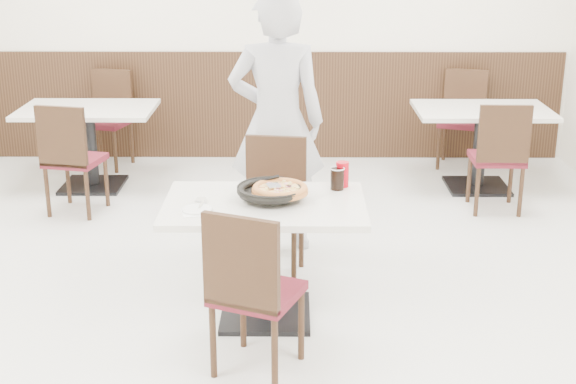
{
  "coord_description": "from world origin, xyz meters",
  "views": [
    {
      "loc": [
        0.22,
        -4.6,
        2.32
      ],
      "look_at": [
        0.19,
        -0.3,
        0.88
      ],
      "focal_mm": 50.0,
      "sensor_mm": 36.0,
      "label": 1
    }
  ],
  "objects_px": {
    "side_plate": "(197,210)",
    "bg_chair_right_far": "(461,120)",
    "bg_table_left": "(90,148)",
    "diner_person": "(277,122)",
    "chair_far": "(272,211)",
    "chair_near": "(257,289)",
    "cola_glass": "(337,179)",
    "pizza": "(280,191)",
    "red_cup": "(342,174)",
    "main_table": "(265,260)",
    "bg_table_right": "(480,149)",
    "bg_chair_left_far": "(105,120)",
    "pizza_pan": "(271,194)",
    "bg_chair_left_near": "(75,158)",
    "bg_chair_right_near": "(497,156)"
  },
  "relations": [
    {
      "from": "side_plate",
      "to": "bg_chair_right_far",
      "type": "xyz_separation_m",
      "value": [
        2.22,
        3.42,
        -0.28
      ]
    },
    {
      "from": "bg_table_left",
      "to": "diner_person",
      "type": "bearing_deg",
      "value": -39.04
    },
    {
      "from": "chair_far",
      "to": "diner_person",
      "type": "relative_size",
      "value": 0.5
    },
    {
      "from": "chair_near",
      "to": "cola_glass",
      "type": "bearing_deg",
      "value": 84.71
    },
    {
      "from": "pizza",
      "to": "red_cup",
      "type": "bearing_deg",
      "value": 35.44
    },
    {
      "from": "chair_far",
      "to": "red_cup",
      "type": "bearing_deg",
      "value": 155.2
    },
    {
      "from": "main_table",
      "to": "bg_table_right",
      "type": "bearing_deg",
      "value": 53.94
    },
    {
      "from": "bg_table_left",
      "to": "bg_chair_right_far",
      "type": "height_order",
      "value": "bg_chair_right_far"
    },
    {
      "from": "bg_chair_left_far",
      "to": "side_plate",
      "type": "bearing_deg",
      "value": 126.4
    },
    {
      "from": "bg_chair_left_far",
      "to": "red_cup",
      "type": "bearing_deg",
      "value": 141.85
    },
    {
      "from": "pizza_pan",
      "to": "bg_chair_left_far",
      "type": "distance_m",
      "value": 3.65
    },
    {
      "from": "bg_chair_left_near",
      "to": "main_table",
      "type": "bearing_deg",
      "value": -36.62
    },
    {
      "from": "main_table",
      "to": "cola_glass",
      "type": "xyz_separation_m",
      "value": [
        0.44,
        0.25,
        0.44
      ]
    },
    {
      "from": "bg_chair_left_near",
      "to": "bg_chair_right_far",
      "type": "relative_size",
      "value": 1.0
    },
    {
      "from": "main_table",
      "to": "bg_chair_right_near",
      "type": "relative_size",
      "value": 1.26
    },
    {
      "from": "chair_far",
      "to": "bg_chair_left_far",
      "type": "bearing_deg",
      "value": -48.47
    },
    {
      "from": "chair_near",
      "to": "bg_chair_right_near",
      "type": "xyz_separation_m",
      "value": [
        1.9,
        2.6,
        0.0
      ]
    },
    {
      "from": "bg_chair_right_near",
      "to": "bg_chair_left_far",
      "type": "bearing_deg",
      "value": 161.92
    },
    {
      "from": "bg_table_right",
      "to": "pizza",
      "type": "bearing_deg",
      "value": -125.02
    },
    {
      "from": "pizza",
      "to": "red_cup",
      "type": "relative_size",
      "value": 2.11
    },
    {
      "from": "cola_glass",
      "to": "bg_chair_right_far",
      "type": "relative_size",
      "value": 0.14
    },
    {
      "from": "main_table",
      "to": "cola_glass",
      "type": "distance_m",
      "value": 0.67
    },
    {
      "from": "chair_near",
      "to": "chair_far",
      "type": "xyz_separation_m",
      "value": [
        0.04,
        1.22,
        0.0
      ]
    },
    {
      "from": "diner_person",
      "to": "chair_far",
      "type": "bearing_deg",
      "value": 87.15
    },
    {
      "from": "cola_glass",
      "to": "bg_chair_left_far",
      "type": "xyz_separation_m",
      "value": [
        -2.14,
        2.99,
        -0.34
      ]
    },
    {
      "from": "main_table",
      "to": "side_plate",
      "type": "xyz_separation_m",
      "value": [
        -0.38,
        -0.16,
        0.38
      ]
    },
    {
      "from": "main_table",
      "to": "cola_glass",
      "type": "bearing_deg",
      "value": 29.12
    },
    {
      "from": "red_cup",
      "to": "bg_chair_right_near",
      "type": "relative_size",
      "value": 0.17
    },
    {
      "from": "bg_table_left",
      "to": "bg_chair_left_far",
      "type": "bearing_deg",
      "value": 90.21
    },
    {
      "from": "pizza_pan",
      "to": "bg_chair_right_near",
      "type": "relative_size",
      "value": 0.4
    },
    {
      "from": "pizza",
      "to": "bg_chair_left_near",
      "type": "distance_m",
      "value": 2.58
    },
    {
      "from": "diner_person",
      "to": "bg_table_right",
      "type": "distance_m",
      "value": 2.37
    },
    {
      "from": "bg_chair_right_far",
      "to": "red_cup",
      "type": "bearing_deg",
      "value": 84.33
    },
    {
      "from": "bg_chair_left_near",
      "to": "bg_chair_right_near",
      "type": "xyz_separation_m",
      "value": [
        3.53,
        0.08,
        0.0
      ]
    },
    {
      "from": "bg_table_right",
      "to": "bg_chair_left_near",
      "type": "bearing_deg",
      "value": -169.26
    },
    {
      "from": "bg_chair_left_near",
      "to": "bg_chair_left_far",
      "type": "bearing_deg",
      "value": 104.24
    },
    {
      "from": "bg_chair_left_far",
      "to": "bg_table_right",
      "type": "relative_size",
      "value": 0.79
    },
    {
      "from": "side_plate",
      "to": "cola_glass",
      "type": "relative_size",
      "value": 1.35
    },
    {
      "from": "pizza_pan",
      "to": "pizza",
      "type": "bearing_deg",
      "value": -4.77
    },
    {
      "from": "chair_near",
      "to": "bg_chair_right_far",
      "type": "relative_size",
      "value": 1.0
    },
    {
      "from": "pizza_pan",
      "to": "pizza",
      "type": "relative_size",
      "value": 1.13
    },
    {
      "from": "chair_near",
      "to": "bg_chair_left_near",
      "type": "bearing_deg",
      "value": 145.76
    },
    {
      "from": "chair_far",
      "to": "bg_chair_right_far",
      "type": "distance_m",
      "value": 3.22
    },
    {
      "from": "chair_near",
      "to": "bg_table_right",
      "type": "distance_m",
      "value": 3.71
    },
    {
      "from": "side_plate",
      "to": "cola_glass",
      "type": "bearing_deg",
      "value": 26.14
    },
    {
      "from": "side_plate",
      "to": "bg_chair_left_far",
      "type": "distance_m",
      "value": 3.65
    },
    {
      "from": "chair_far",
      "to": "main_table",
      "type": "bearing_deg",
      "value": 96.15
    },
    {
      "from": "side_plate",
      "to": "bg_chair_right_near",
      "type": "bearing_deg",
      "value": 43.4
    },
    {
      "from": "chair_far",
      "to": "pizza",
      "type": "bearing_deg",
      "value": 105.12
    },
    {
      "from": "bg_table_left",
      "to": "bg_chair_right_far",
      "type": "relative_size",
      "value": 1.26
    }
  ]
}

